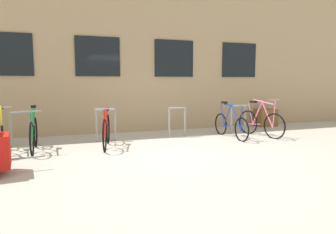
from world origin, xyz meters
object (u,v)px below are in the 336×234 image
(bicycle_blue, at_px, (231,125))
(bicycle_pink, at_px, (261,122))
(bicycle_yellow, at_px, (2,135))
(planter_box, at_px, (266,118))
(bicycle_green, at_px, (34,133))
(bicycle_red, at_px, (106,130))

(bicycle_blue, xyz_separation_m, bicycle_pink, (0.96, -0.06, 0.03))
(bicycle_yellow, relative_size, planter_box, 2.37)
(bicycle_blue, distance_m, bicycle_yellow, 5.73)
(planter_box, bearing_deg, bicycle_green, -168.66)
(bicycle_green, relative_size, bicycle_pink, 1.02)
(bicycle_red, relative_size, bicycle_pink, 1.02)
(bicycle_red, height_order, bicycle_pink, bicycle_pink)
(bicycle_green, relative_size, planter_box, 2.42)
(bicycle_pink, relative_size, planter_box, 2.38)
(bicycle_blue, relative_size, bicycle_pink, 1.05)
(bicycle_blue, bearing_deg, bicycle_yellow, 178.72)
(bicycle_green, height_order, planter_box, bicycle_green)
(bicycle_pink, bearing_deg, bicycle_green, 179.00)
(bicycle_yellow, height_order, planter_box, bicycle_yellow)
(bicycle_green, relative_size, bicycle_yellow, 1.02)
(bicycle_blue, height_order, bicycle_red, bicycle_blue)
(bicycle_red, xyz_separation_m, planter_box, (5.80, 1.61, -0.10))
(bicycle_green, xyz_separation_m, bicycle_pink, (6.04, -0.11, 0.00))
(bicycle_yellow, relative_size, bicycle_red, 0.98)
(bicycle_green, relative_size, bicycle_red, 1.00)
(bicycle_red, xyz_separation_m, bicycle_pink, (4.41, 0.01, -0.00))
(bicycle_red, bearing_deg, bicycle_yellow, 175.08)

